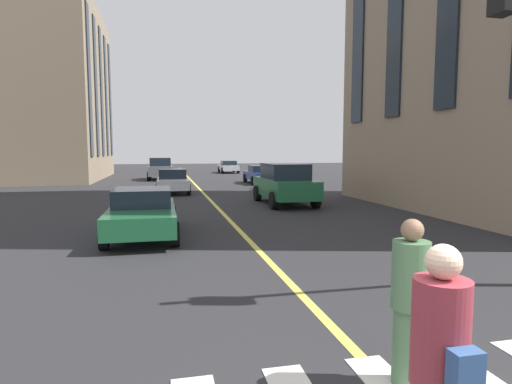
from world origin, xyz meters
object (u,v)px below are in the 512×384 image
car_green_parked_a (143,212)px  car_green_near (285,183)px  car_white_parked_b (173,181)px  pedestrian_companion (439,375)px  car_blue_trailing (260,174)px  car_grey_mid (160,168)px  pedestrian_near (410,303)px  car_white_oncoming (228,167)px  car_grey_far (283,180)px

car_green_parked_a → car_green_near: bearing=-44.8°
car_white_parked_b → pedestrian_companion: 22.31m
car_blue_trailing → car_green_parked_a: bearing=157.1°
car_grey_mid → pedestrian_near: (-32.94, -2.71, -0.09)m
car_grey_mid → pedestrian_companion: car_grey_mid is taller
car_white_parked_b → car_blue_trailing: size_ratio=0.89×
car_white_parked_b → pedestrian_near: bearing=-174.7°
car_white_parked_b → car_white_oncoming: bearing=-17.0°
car_grey_far → car_grey_mid: (12.19, 7.41, 0.27)m
car_blue_trailing → car_grey_far: bearing=180.0°
pedestrian_near → car_grey_mid: bearing=4.7°
car_white_oncoming → car_green_parked_a: same height
car_blue_trailing → pedestrian_companion: pedestrian_companion is taller
car_grey_mid → car_green_near: bearing=-162.8°
car_grey_far → pedestrian_near: size_ratio=2.49×
car_white_oncoming → car_green_parked_a: 35.02m
car_white_parked_b → car_green_near: 8.03m
car_green_parked_a → car_grey_far: size_ratio=1.00×
car_white_oncoming → pedestrian_companion: pedestrian_companion is taller
car_white_oncoming → car_grey_far: bearing=180.0°
car_white_parked_b → car_grey_mid: bearing=3.6°
car_green_parked_a → car_blue_trailing: size_ratio=1.00×
pedestrian_companion → car_grey_far: bearing=-13.6°
car_white_oncoming → car_grey_far: (-21.91, 0.00, 0.00)m
car_grey_far → car_green_near: bearing=164.4°
car_green_parked_a → car_blue_trailing: (18.40, -7.76, 0.00)m
car_grey_far → car_blue_trailing: same height
car_grey_far → car_grey_mid: size_ratio=0.94×
car_blue_trailing → pedestrian_companion: 28.77m
car_white_oncoming → pedestrian_companion: (-44.01, 5.35, 0.22)m
car_grey_far → pedestrian_companion: 22.74m
car_white_oncoming → car_green_parked_a: bearing=167.2°
car_white_oncoming → pedestrian_near: pedestrian_near is taller
car_blue_trailing → car_white_parked_b: bearing=132.0°
car_grey_mid → car_grey_far: bearing=-148.7°
car_grey_far → car_blue_trailing: bearing=0.0°
pedestrian_companion → car_blue_trailing: bearing=-10.7°
car_white_oncoming → car_blue_trailing: bearing=180.0°
car_green_near → car_white_oncoming: bearing=-3.5°
car_white_parked_b → car_green_near: car_green_near is taller
car_green_near → pedestrian_companion: car_green_near is taller
car_grey_far → car_green_near: (-6.16, 1.72, 0.27)m
car_green_parked_a → car_grey_far: bearing=-32.4°
pedestrian_near → pedestrian_companion: (-1.35, 0.65, 0.04)m
car_green_near → car_grey_far: bearing=-15.6°
car_white_oncoming → pedestrian_near: 42.91m
pedestrian_near → pedestrian_companion: pedestrian_companion is taller
pedestrian_near → pedestrian_companion: size_ratio=0.96×
car_green_near → car_blue_trailing: (12.32, -1.72, -0.27)m
car_green_parked_a → car_grey_mid: size_ratio=0.94×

